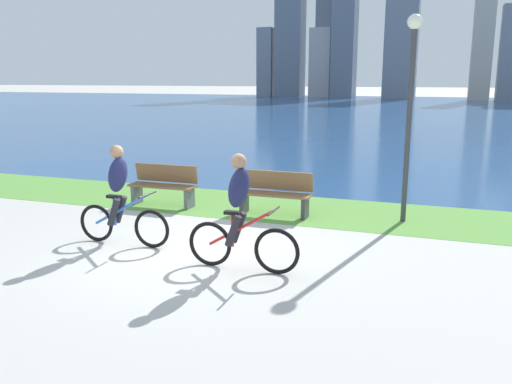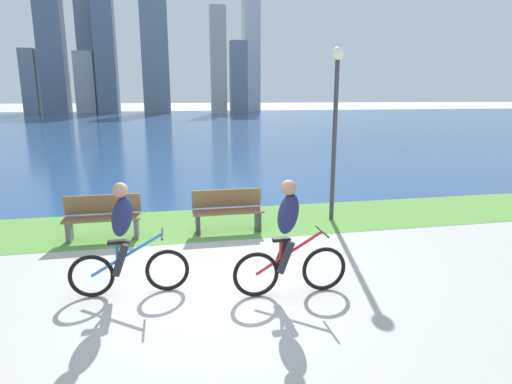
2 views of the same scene
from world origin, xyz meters
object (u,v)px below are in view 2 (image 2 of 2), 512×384
Objects in this scene: bench_near_path at (103,217)px; lamppost_tall at (336,110)px; bench_far_along_path at (228,211)px; cyclist_trailing at (125,240)px; cyclist_lead at (289,239)px.

lamppost_tall is (5.08, 0.38, 2.10)m from bench_near_path.
lamppost_tall reaches higher than bench_far_along_path.
bench_far_along_path is (2.56, 0.01, 0.00)m from bench_near_path.
bench_far_along_path is (1.86, 2.71, -0.39)m from cyclist_trailing.
cyclist_lead is 4.38m from bench_near_path.
lamppost_tall is at bearing 4.28° from bench_near_path.
cyclist_lead reaches higher than cyclist_trailing.
cyclist_trailing is (-2.32, 0.46, -0.01)m from cyclist_lead.
bench_near_path is 0.39× the size of lamppost_tall.
lamppost_tall reaches higher than cyclist_lead.
cyclist_trailing is at bearing -124.50° from bench_far_along_path.
cyclist_trailing reaches higher than bench_near_path.
lamppost_tall is (2.52, 0.37, 2.10)m from bench_far_along_path.
cyclist_lead is 1.15× the size of bench_far_along_path.
cyclist_trailing is 2.81m from bench_near_path.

